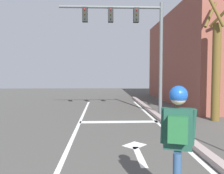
# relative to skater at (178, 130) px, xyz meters

# --- Properties ---
(lane_line_center) EXTENTS (0.12, 20.00, 0.01)m
(lane_line_center) POSITION_rel_skater_xyz_m (-1.95, 2.69, -1.17)
(lane_line_center) COLOR white
(lane_line_center) RESTS_ON ground
(lane_line_curbside) EXTENTS (0.12, 20.00, 0.01)m
(lane_line_curbside) POSITION_rel_skater_xyz_m (1.13, 2.69, -1.17)
(lane_line_curbside) COLOR white
(lane_line_curbside) RESTS_ON ground
(stop_bar) EXTENTS (3.23, 0.40, 0.01)m
(stop_bar) POSITION_rel_skater_xyz_m (-0.34, 6.15, -1.17)
(stop_bar) COLOR white
(stop_bar) RESTS_ON ground
(lane_arrow_stem) EXTENTS (0.16, 1.40, 0.01)m
(lane_arrow_stem) POSITION_rel_skater_xyz_m (-0.17, 2.24, -1.17)
(lane_arrow_stem) COLOR white
(lane_arrow_stem) RESTS_ON ground
(lane_arrow_head) EXTENTS (0.71, 0.71, 0.01)m
(lane_arrow_head) POSITION_rel_skater_xyz_m (-0.17, 3.09, -1.17)
(lane_arrow_head) COLOR white
(lane_arrow_head) RESTS_ON ground
(curb_strip) EXTENTS (0.24, 24.00, 0.14)m
(curb_strip) POSITION_rel_skater_xyz_m (1.38, 2.69, -1.11)
(curb_strip) COLOR #A4928D
(curb_strip) RESTS_ON ground
(skater) EXTENTS (0.45, 0.62, 1.72)m
(skater) POSITION_rel_skater_xyz_m (0.00, 0.00, 0.00)
(skater) COLOR navy
(skater) RESTS_ON skateboard
(traffic_signal_mast) EXTENTS (4.72, 0.34, 5.17)m
(traffic_signal_mast) POSITION_rel_skater_xyz_m (0.27, 7.65, 2.68)
(traffic_signal_mast) COLOR #586163
(traffic_signal_mast) RESTS_ON ground
(roadside_tree) EXTENTS (1.16, 1.12, 4.94)m
(roadside_tree) POSITION_rel_skater_xyz_m (3.59, 6.25, 1.06)
(roadside_tree) COLOR brown
(roadside_tree) RESTS_ON ground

